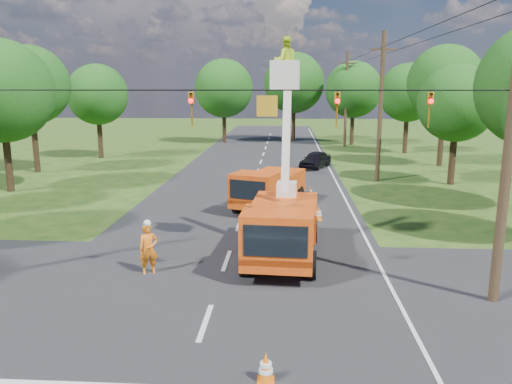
# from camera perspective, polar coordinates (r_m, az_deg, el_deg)

# --- Properties ---
(ground) EXTENTS (140.00, 140.00, 0.00)m
(ground) POSITION_cam_1_polar(r_m,az_deg,el_deg) (33.25, -0.32, 0.87)
(ground) COLOR #214414
(ground) RESTS_ON ground
(road_main) EXTENTS (12.00, 100.00, 0.06)m
(road_main) POSITION_cam_1_polar(r_m,az_deg,el_deg) (33.25, -0.32, 0.87)
(road_main) COLOR black
(road_main) RESTS_ON ground
(road_cross) EXTENTS (56.00, 10.00, 0.07)m
(road_cross) POSITION_cam_1_polar(r_m,az_deg,el_deg) (16.05, -4.66, -11.59)
(road_cross) COLOR black
(road_cross) RESTS_ON ground
(edge_line) EXTENTS (0.12, 90.00, 0.02)m
(edge_line) POSITION_cam_1_polar(r_m,az_deg,el_deg) (33.35, 9.32, 0.74)
(edge_line) COLOR silver
(edge_line) RESTS_ON ground
(bucket_truck) EXTENTS (2.92, 6.58, 8.16)m
(bucket_truck) POSITION_cam_1_polar(r_m,az_deg,el_deg) (18.58, 3.05, -2.66)
(bucket_truck) COLOR #E45810
(bucket_truck) RESTS_ON ground
(second_truck) EXTENTS (4.02, 6.26, 2.21)m
(second_truck) POSITION_cam_1_polar(r_m,az_deg,el_deg) (26.50, 1.40, 0.53)
(second_truck) COLOR #E45810
(second_truck) RESTS_ON ground
(ground_worker) EXTENTS (0.77, 0.65, 1.80)m
(ground_worker) POSITION_cam_1_polar(r_m,az_deg,el_deg) (17.72, -12.19, -6.39)
(ground_worker) COLOR orange
(ground_worker) RESTS_ON ground
(distant_car) EXTENTS (3.04, 4.22, 1.34)m
(distant_car) POSITION_cam_1_polar(r_m,az_deg,el_deg) (40.26, 6.80, 3.70)
(distant_car) COLOR black
(distant_car) RESTS_ON ground
(traffic_cone_1) EXTENTS (0.38, 0.38, 0.71)m
(traffic_cone_1) POSITION_cam_1_polar(r_m,az_deg,el_deg) (11.60, 1.13, -19.42)
(traffic_cone_1) COLOR orange
(traffic_cone_1) RESTS_ON ground
(traffic_cone_2) EXTENTS (0.38, 0.38, 0.71)m
(traffic_cone_2) POSITION_cam_1_polar(r_m,az_deg,el_deg) (21.21, -1.45, -4.59)
(traffic_cone_2) COLOR orange
(traffic_cone_2) RESTS_ON ground
(traffic_cone_3) EXTENTS (0.38, 0.38, 0.71)m
(traffic_cone_3) POSITION_cam_1_polar(r_m,az_deg,el_deg) (24.45, 7.14, -2.44)
(traffic_cone_3) COLOR orange
(traffic_cone_3) RESTS_ON ground
(traffic_cone_6) EXTENTS (0.38, 0.38, 0.71)m
(traffic_cone_6) POSITION_cam_1_polar(r_m,az_deg,el_deg) (29.26, 6.18, -0.02)
(traffic_cone_6) COLOR orange
(traffic_cone_6) RESTS_ON ground
(pole_right_near) EXTENTS (1.80, 0.30, 10.00)m
(pole_right_near) POSITION_cam_1_polar(r_m,az_deg,el_deg) (15.93, 27.07, 6.00)
(pole_right_near) COLOR #4C3823
(pole_right_near) RESTS_ON ground
(pole_right_mid) EXTENTS (1.80, 0.30, 10.00)m
(pole_right_mid) POSITION_cam_1_polar(r_m,az_deg,el_deg) (35.15, 14.05, 9.51)
(pole_right_mid) COLOR #4C3823
(pole_right_mid) RESTS_ON ground
(pole_right_far) EXTENTS (1.80, 0.30, 10.00)m
(pole_right_far) POSITION_cam_1_polar(r_m,az_deg,el_deg) (54.94, 10.27, 10.43)
(pole_right_far) COLOR #4C3823
(pole_right_far) RESTS_ON ground
(signal_span) EXTENTS (18.00, 0.29, 1.07)m
(signal_span) POSITION_cam_1_polar(r_m,az_deg,el_deg) (14.56, 3.78, 9.88)
(signal_span) COLOR black
(signal_span) RESTS_ON ground
(tree_left_d) EXTENTS (6.20, 6.20, 9.24)m
(tree_left_d) POSITION_cam_1_polar(r_m,az_deg,el_deg) (34.18, -27.14, 10.22)
(tree_left_d) COLOR #382616
(tree_left_d) RESTS_ON ground
(tree_left_e) EXTENTS (5.80, 5.80, 9.41)m
(tree_left_e) POSITION_cam_1_polar(r_m,az_deg,el_deg) (41.18, -24.43, 11.05)
(tree_left_e) COLOR #382616
(tree_left_e) RESTS_ON ground
(tree_left_f) EXTENTS (5.40, 5.40, 8.40)m
(tree_left_f) POSITION_cam_1_polar(r_m,az_deg,el_deg) (47.68, -17.68, 10.56)
(tree_left_f) COLOR #382616
(tree_left_f) RESTS_ON ground
(tree_right_c) EXTENTS (5.00, 5.00, 7.83)m
(tree_right_c) POSITION_cam_1_polar(r_m,az_deg,el_deg) (35.34, 21.98, 9.35)
(tree_right_c) COLOR #382616
(tree_right_c) RESTS_ON ground
(tree_right_d) EXTENTS (6.00, 6.00, 9.70)m
(tree_right_d) POSITION_cam_1_polar(r_m,az_deg,el_deg) (43.43, 20.83, 11.57)
(tree_right_d) COLOR #382616
(tree_right_d) RESTS_ON ground
(tree_right_e) EXTENTS (5.60, 5.60, 8.63)m
(tree_right_e) POSITION_cam_1_polar(r_m,az_deg,el_deg) (50.91, 17.00, 10.79)
(tree_right_e) COLOR #382616
(tree_right_e) RESTS_ON ground
(tree_far_a) EXTENTS (6.60, 6.60, 9.50)m
(tree_far_a) POSITION_cam_1_polar(r_m,az_deg,el_deg) (58.00, -3.70, 11.73)
(tree_far_a) COLOR #382616
(tree_far_a) RESTS_ON ground
(tree_far_b) EXTENTS (7.00, 7.00, 10.32)m
(tree_far_b) POSITION_cam_1_polar(r_m,az_deg,el_deg) (59.56, 4.38, 12.33)
(tree_far_b) COLOR #382616
(tree_far_b) RESTS_ON ground
(tree_far_c) EXTENTS (6.20, 6.20, 9.18)m
(tree_far_c) POSITION_cam_1_polar(r_m,az_deg,el_deg) (57.03, 11.09, 11.41)
(tree_far_c) COLOR #382616
(tree_far_c) RESTS_ON ground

